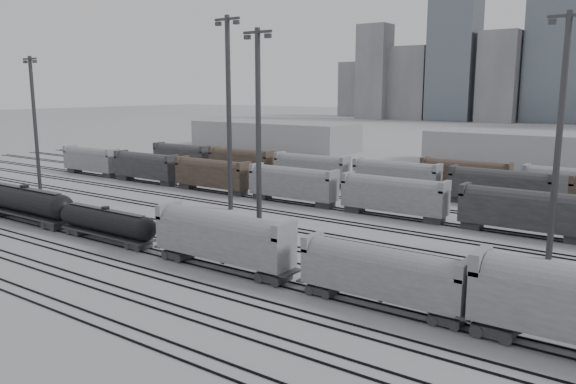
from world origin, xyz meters
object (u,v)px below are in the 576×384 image
Objects in this scene: tank_car_b at (106,222)px; hopper_car_b at (382,272)px; hopper_car_a at (222,236)px; light_mast_c at (258,131)px; tank_car_a at (26,201)px; light_mast_a at (35,123)px.

tank_car_b is 1.15× the size of hopper_car_b.
hopper_car_a is 14.82m from light_mast_c.
hopper_car_a is at bearing 180.00° from hopper_car_b.
tank_car_a is at bearing 180.00° from hopper_car_b.
tank_car_a is 34.48m from light_mast_c.
tank_car_a is at bearing -35.70° from light_mast_a.
tank_car_b is 37.07m from light_mast_a.
hopper_car_b is 70.46m from light_mast_a.
light_mast_c is (-3.97, 10.77, 9.38)m from hopper_car_a.
hopper_car_a is 0.65× the size of light_mast_c.
tank_car_b is 0.70× the size of light_mast_a.
tank_car_b is at bearing 180.00° from hopper_car_b.
light_mast_a is at bearing 144.30° from tank_car_a.
tank_car_a is 0.80× the size of light_mast_c.
hopper_car_a is at bearing 0.00° from tank_car_a.
tank_car_a is at bearing 180.00° from tank_car_b.
tank_car_a is 1.39× the size of hopper_car_b.
tank_car_a is 1.24× the size of hopper_car_a.
light_mast_a reaches higher than tank_car_b.
hopper_car_b is at bearing -9.85° from light_mast_a.
hopper_car_a is at bearing -69.78° from light_mast_c.
tank_car_b is 35.17m from hopper_car_b.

